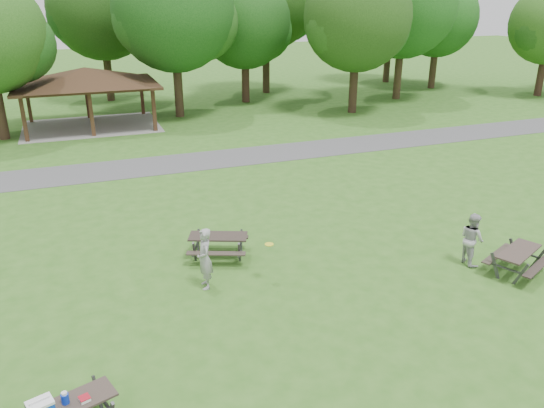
{
  "coord_description": "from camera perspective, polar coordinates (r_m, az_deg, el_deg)",
  "views": [
    {
      "loc": [
        -4.95,
        -11.8,
        8.0
      ],
      "look_at": [
        1.0,
        4.0,
        1.3
      ],
      "focal_mm": 35.0,
      "sensor_mm": 36.0,
      "label": 1
    }
  ],
  "objects": [
    {
      "name": "ground",
      "position": [
        15.09,
        1.83,
        -10.38
      ],
      "size": [
        160.0,
        160.0,
        0.0
      ],
      "primitive_type": "plane",
      "color": "#2F611B",
      "rests_on": "ground"
    },
    {
      "name": "tree_deep_b",
      "position": [
        44.94,
        -17.76,
        19.27
      ],
      "size": [
        8.4,
        8.0,
        11.13
      ],
      "color": "#312216",
      "rests_on": "ground"
    },
    {
      "name": "frisbee_catcher",
      "position": [
        17.81,
        20.7,
        -3.51
      ],
      "size": [
        0.7,
        0.87,
        1.7
      ],
      "primitive_type": "imported",
      "rotation": [
        0.0,
        0.0,
        1.5
      ],
      "color": "#A9A9AB",
      "rests_on": "ground"
    },
    {
      "name": "tree_deep_c",
      "position": [
        46.67,
        -0.55,
        20.96
      ],
      "size": [
        8.82,
        8.4,
        11.9
      ],
      "color": "#302015",
      "rests_on": "ground"
    },
    {
      "name": "pavilion",
      "position": [
        36.15,
        -19.42,
        12.61
      ],
      "size": [
        8.6,
        7.01,
        3.76
      ],
      "color": "#321E12",
      "rests_on": "ground"
    },
    {
      "name": "asphalt_path",
      "position": [
        27.46,
        -9.38,
        4.43
      ],
      "size": [
        120.0,
        3.2,
        0.02
      ],
      "primitive_type": "cube",
      "color": "#464548",
      "rests_on": "ground"
    },
    {
      "name": "frisbee_thrower",
      "position": [
        15.42,
        -7.25,
        -5.86
      ],
      "size": [
        0.47,
        0.69,
        1.84
      ],
      "primitive_type": "imported",
      "rotation": [
        0.0,
        0.0,
        -1.62
      ],
      "color": "gray",
      "rests_on": "ground"
    },
    {
      "name": "tree_row_i",
      "position": [
        51.32,
        17.51,
        18.38
      ],
      "size": [
        7.14,
        6.8,
        9.52
      ],
      "color": "#322216",
      "rests_on": "ground"
    },
    {
      "name": "picnic_table_far",
      "position": [
        17.85,
        24.95,
        -5.08
      ],
      "size": [
        2.27,
        2.1,
        0.79
      ],
      "color": "#322824",
      "rests_on": "ground"
    },
    {
      "name": "tree_row_e",
      "position": [
        37.51,
        -10.39,
        19.46
      ],
      "size": [
        8.4,
        8.0,
        11.02
      ],
      "color": "black",
      "rests_on": "ground"
    },
    {
      "name": "tree_row_h",
      "position": [
        44.96,
        14.08,
        19.8
      ],
      "size": [
        8.61,
        8.2,
        11.37
      ],
      "color": "#332416",
      "rests_on": "ground"
    },
    {
      "name": "tree_deep_d",
      "position": [
        53.84,
        12.81,
        20.11
      ],
      "size": [
        8.4,
        8.0,
        11.27
      ],
      "color": "#2F2014",
      "rests_on": "ground"
    },
    {
      "name": "frisbee_in_flight",
      "position": [
        15.47,
        -0.31,
        -4.36
      ],
      "size": [
        0.28,
        0.28,
        0.02
      ],
      "color": "yellow",
      "rests_on": "ground"
    },
    {
      "name": "picnic_table_middle",
      "position": [
        17.21,
        -5.81,
        -3.95
      ],
      "size": [
        2.28,
        2.08,
        0.81
      ],
      "color": "black",
      "rests_on": "ground"
    },
    {
      "name": "tree_row_g",
      "position": [
        38.85,
        9.24,
        18.92
      ],
      "size": [
        7.77,
        7.4,
        10.25
      ],
      "color": "black",
      "rests_on": "ground"
    },
    {
      "name": "tree_row_f",
      "position": [
        42.43,
        -2.87,
        18.7
      ],
      "size": [
        7.35,
        7.0,
        9.55
      ],
      "color": "#301D15",
      "rests_on": "ground"
    }
  ]
}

